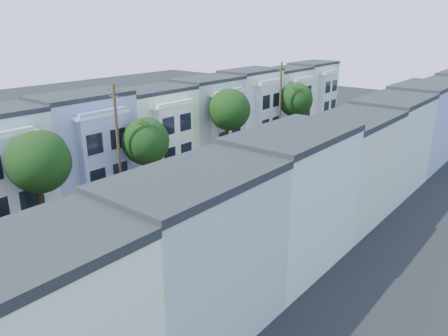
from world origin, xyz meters
The scene contains 26 objects.
ground centered at (0.00, 0.00, 0.00)m, with size 160.00×160.00×0.00m, color black.
road_slab centered at (0.00, 15.00, 0.01)m, with size 12.00×70.00×0.02m, color black.
curb_left centered at (-6.05, 15.00, 0.07)m, with size 0.30×70.00×0.15m, color gray.
curb_right centered at (6.05, 15.00, 0.07)m, with size 0.30×70.00×0.15m, color gray.
sidewalk_left centered at (-7.35, 15.00, 0.07)m, with size 2.60×70.00×0.15m, color gray.
sidewalk_right centered at (7.35, 15.00, 0.07)m, with size 2.60×70.00×0.15m, color gray.
centerline centered at (0.00, 15.00, 0.00)m, with size 0.12×70.00×0.01m, color gold.
townhouse_row_left centered at (-11.15, 15.00, 0.00)m, with size 5.00×70.00×8.50m, color silver.
townhouse_row_right centered at (11.15, 15.00, 0.00)m, with size 5.00×70.00×8.50m, color silver.
tree_b centered at (-6.30, -5.27, 5.14)m, with size 4.70×4.70×7.51m.
tree_c centered at (-6.30, 5.01, 4.56)m, with size 4.38×4.38×6.77m.
tree_d centered at (-6.30, 17.33, 5.64)m, with size 4.70×4.70×8.02m.
tree_e centered at (-6.30, 31.78, 4.82)m, with size 4.70×4.70×7.18m.
tree_far_r centered at (6.90, 29.89, 3.52)m, with size 3.10×3.10×5.10m.
utility_pole_near centered at (-6.30, 2.00, 5.15)m, with size 1.60×0.26×10.00m.
utility_pole_far centered at (-6.30, 28.00, 5.15)m, with size 1.60×0.26×10.00m.
fedex_truck centered at (1.71, 1.05, 1.59)m, with size 2.28×5.92×2.84m.
lead_sedan centered at (2.47, 12.83, 0.67)m, with size 2.21×4.79×1.33m, color black.
parked_left_b centered at (-4.90, -8.74, 0.65)m, with size 2.15×4.66×1.29m, color #0C1841.
parked_left_c centered at (-4.90, 1.78, 0.73)m, with size 1.73×4.52×1.46m, color silver.
parked_left_d centered at (-4.90, 11.48, 0.68)m, with size 2.25×4.89×1.36m, color #421706.
parked_right_a centered at (4.90, -7.44, 0.66)m, with size 1.40×3.96×1.32m, color #464646.
parked_right_b centered at (4.90, -3.98, 0.76)m, with size 2.53×5.48×1.52m, color silver.
parked_right_c centered at (4.90, 19.04, 0.65)m, with size 1.38×3.91×1.30m, color black.
parked_right_d centered at (4.90, 26.59, 0.70)m, with size 1.97×4.68×1.40m, color #101439.
motorcycle centered at (4.91, -10.27, 0.41)m, with size 0.27×1.95×0.77m.
Camera 1 is at (23.91, -20.32, 15.14)m, focal length 35.00 mm.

